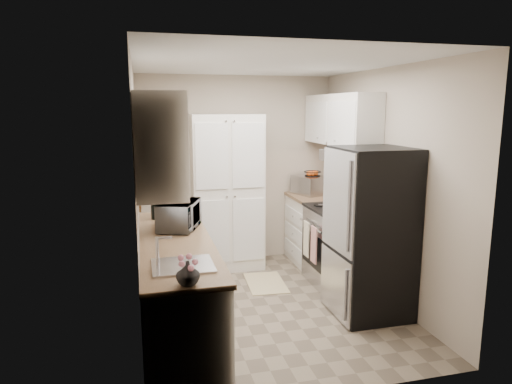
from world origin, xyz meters
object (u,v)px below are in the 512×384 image
at_px(wine_bottle, 154,205).
at_px(refrigerator, 371,232).
at_px(electric_range, 339,245).
at_px(toaster_oven, 310,185).
at_px(pantry_cabinet, 226,192).
at_px(microwave, 179,215).

bearing_deg(wine_bottle, refrigerator, -21.15).
relative_size(electric_range, wine_bottle, 3.73).
height_order(refrigerator, toaster_oven, refrigerator).
xyz_separation_m(electric_range, wine_bottle, (-2.11, 0.00, 0.59)).
bearing_deg(toaster_oven, pantry_cabinet, 162.08).
bearing_deg(toaster_oven, microwave, -162.16).
height_order(microwave, toaster_oven, microwave).
bearing_deg(refrigerator, electric_range, 87.52).
xyz_separation_m(pantry_cabinet, microwave, (-0.72, -1.38, 0.05)).
distance_m(refrigerator, wine_bottle, 2.24).
height_order(microwave, wine_bottle, wine_bottle).
relative_size(refrigerator, toaster_oven, 3.93).
relative_size(pantry_cabinet, refrigerator, 1.18).
xyz_separation_m(microwave, toaster_oven, (1.88, 1.40, -0.01)).
distance_m(wine_bottle, toaster_oven, 2.30).
bearing_deg(microwave, toaster_oven, -33.30).
relative_size(pantry_cabinet, toaster_oven, 4.62).
relative_size(electric_range, microwave, 2.33).
bearing_deg(microwave, refrigerator, -80.49).
bearing_deg(pantry_cabinet, wine_bottle, -135.60).
relative_size(pantry_cabinet, microwave, 4.12).
distance_m(electric_range, wine_bottle, 2.20).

